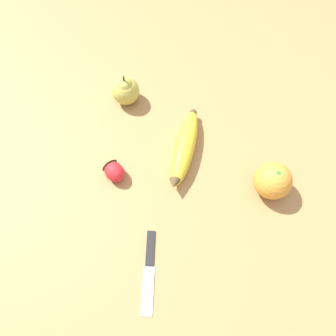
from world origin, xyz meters
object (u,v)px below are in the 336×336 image
object	(u,v)px
orange	(273,181)
paring_knife	(149,268)
pear	(126,90)
strawberry	(113,170)
banana	(185,147)

from	to	relation	value
orange	paring_knife	xyz separation A→B (m)	(0.00, 0.31, -0.04)
pear	paring_knife	bearing A→B (deg)	155.28
pear	strawberry	distance (m)	0.21
banana	paring_knife	size ratio (longest dim) A/B	1.23
orange	banana	bearing A→B (deg)	29.97
orange	paring_knife	distance (m)	0.31
orange	paring_knife	bearing A→B (deg)	90.00
paring_knife	strawberry	bearing A→B (deg)	-66.19
banana	orange	bearing A→B (deg)	77.07
strawberry	paring_knife	size ratio (longest dim) A/B	0.40
banana	pear	world-z (taller)	pear
banana	orange	world-z (taller)	orange
orange	strawberry	xyz separation A→B (m)	(0.22, 0.27, -0.02)
banana	strawberry	world-z (taller)	banana
orange	pear	distance (m)	0.41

